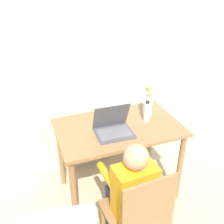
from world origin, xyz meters
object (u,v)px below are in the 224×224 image
object	(u,v)px
laptop	(113,126)
water_bottle	(147,112)
chair_occupied	(138,217)
flower_vase	(148,103)
person_seated	(131,186)

from	to	relation	value
laptop	water_bottle	world-z (taller)	laptop
chair_occupied	flower_vase	size ratio (longest dim) A/B	2.78
chair_occupied	flower_vase	distance (m)	1.01
chair_occupied	water_bottle	distance (m)	0.90
laptop	flower_vase	distance (m)	0.44
flower_vase	water_bottle	distance (m)	0.11
chair_occupied	laptop	xyz separation A→B (m)	(0.05, 0.63, 0.36)
person_seated	laptop	xyz separation A→B (m)	(0.06, 0.51, 0.19)
person_seated	water_bottle	distance (m)	0.74
person_seated	chair_occupied	bearing A→B (deg)	90.00
laptop	flower_vase	xyz separation A→B (m)	(0.40, 0.16, 0.07)
flower_vase	water_bottle	size ratio (longest dim) A/B	1.60
flower_vase	water_bottle	xyz separation A→B (m)	(-0.05, -0.09, -0.03)
chair_occupied	water_bottle	world-z (taller)	water_bottle
chair_occupied	water_bottle	bearing A→B (deg)	-123.10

